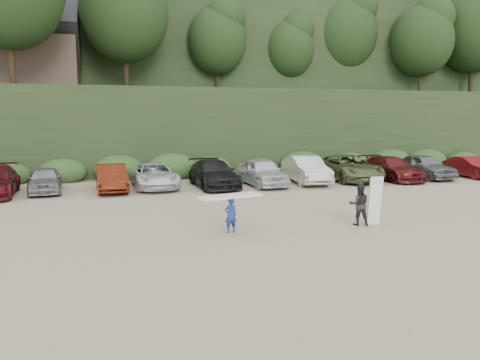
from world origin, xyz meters
name	(u,v)px	position (x,y,z in m)	size (l,w,h in m)	color
ground	(271,224)	(0.00, 0.00, 0.00)	(120.00, 120.00, 0.00)	tan
hillside_backdrop	(161,50)	(-0.26, 35.93, 11.22)	(90.00, 41.50, 28.00)	black
parked_cars	(196,174)	(-1.13, 9.93, 0.76)	(39.48, 6.55, 1.64)	#ACACB1
child_surfer	(231,207)	(-1.79, -0.83, 0.90)	(2.30, 1.20, 1.33)	navy
adult_surfer	(361,204)	(3.13, -0.99, 0.79)	(1.24, 0.80, 1.83)	black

